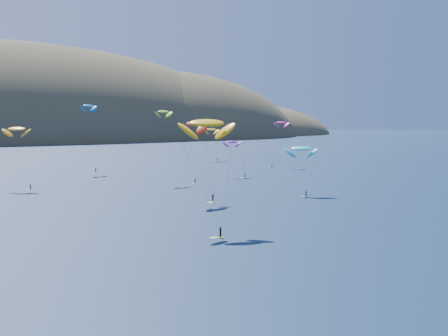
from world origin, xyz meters
TOP-DOWN VIEW (x-y plane):
  - island at (39.40, 562.36)m, footprint 730.00×300.00m
  - kitesurfer_1 at (-37.80, 139.21)m, footprint 9.11×9.88m
  - kitesurfer_2 at (-18.83, 51.55)m, footprint 11.61×14.27m
  - kitesurfer_3 at (8.50, 134.17)m, footprint 11.15×11.87m
  - kitesurfer_4 at (-2.17, 182.08)m, footprint 8.91×7.14m
  - kitesurfer_5 at (29.33, 86.00)m, footprint 9.23×10.49m
  - kitesurfer_6 at (38.13, 140.22)m, footprint 7.07×9.60m
  - kitesurfer_8 at (77.50, 165.59)m, footprint 10.89×4.89m
  - kitesurfer_9 at (-3.33, 87.63)m, footprint 10.14×8.69m
  - kitesurfer_11 at (70.18, 215.66)m, footprint 9.03×11.03m

SIDE VIEW (x-z plane):
  - island at x=39.40m, z-range -115.74..94.26m
  - kitesurfer_6 at x=38.13m, z-range 5.36..19.80m
  - kitesurfer_5 at x=29.33m, z-range 5.25..20.63m
  - kitesurfer_11 at x=70.18m, z-range 6.44..24.23m
  - kitesurfer_1 at x=-37.80m, z-range 7.90..28.42m
  - kitesurfer_8 at x=77.50m, z-range 8.56..29.77m
  - kitesurfer_9 at x=-3.33m, z-range 8.66..31.23m
  - kitesurfer_2 at x=-18.83m, z-range 8.85..32.55m
  - kitesurfer_3 at x=8.50m, z-range 10.74..36.10m
  - kitesurfer_4 at x=-2.17m, z-range 11.80..40.06m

